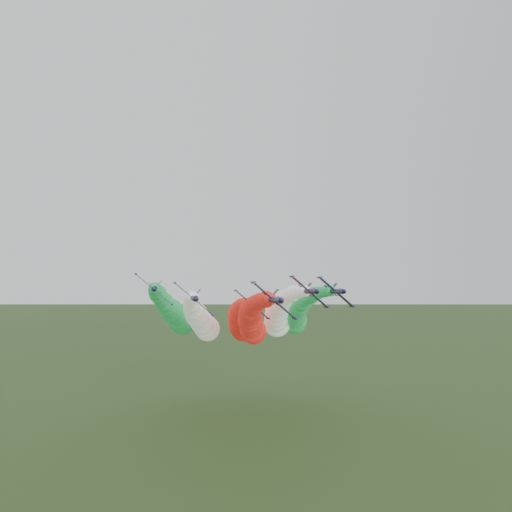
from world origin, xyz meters
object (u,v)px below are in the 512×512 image
object	(u,v)px
jet_inner_right	(278,314)
jet_lead	(252,322)
jet_outer_right	(297,314)
jet_trail	(240,322)
jet_outer_left	(175,313)
jet_inner_left	(201,320)

from	to	relation	value
jet_inner_right	jet_lead	bearing A→B (deg)	-124.98
jet_lead	jet_outer_right	bearing A→B (deg)	48.95
jet_inner_right	jet_trail	bearing A→B (deg)	128.41
jet_outer_right	jet_trail	bearing A→B (deg)	159.62
jet_inner_right	jet_outer_left	bearing A→B (deg)	164.53
jet_outer_right	jet_outer_left	bearing A→B (deg)	175.88
jet_inner_left	jet_trail	bearing A→B (deg)	42.99
jet_trail	jet_outer_left	bearing A→B (deg)	-170.14
jet_inner_left	jet_inner_right	distance (m)	22.40
jet_inner_left	jet_trail	distance (m)	18.05
jet_inner_left	jet_inner_right	size ratio (longest dim) A/B	0.99
jet_lead	jet_outer_left	world-z (taller)	jet_outer_left
jet_lead	jet_inner_right	size ratio (longest dim) A/B	0.99
jet_inner_right	jet_outer_right	distance (m)	9.13
jet_inner_left	jet_trail	xyz separation A→B (m)	(13.15, 12.26, -1.66)
jet_lead	jet_outer_left	size ratio (longest dim) A/B	0.99
jet_outer_left	jet_trail	xyz separation A→B (m)	(20.12, 3.50, -3.04)
jet_inner_right	jet_inner_left	bearing A→B (deg)	-178.35
jet_outer_left	jet_trail	distance (m)	20.65
jet_lead	jet_inner_left	distance (m)	18.58
jet_inner_right	jet_outer_right	size ratio (longest dim) A/B	1.00
jet_inner_right	jet_outer_left	distance (m)	30.43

